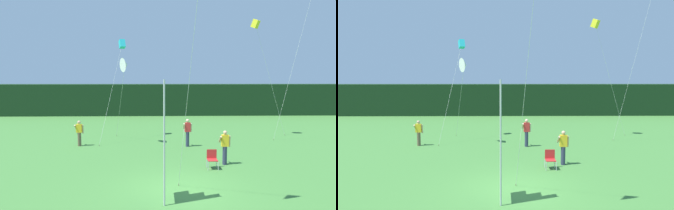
# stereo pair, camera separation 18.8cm
# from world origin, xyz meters

# --- Properties ---
(ground_plane) EXTENTS (120.00, 120.00, 0.00)m
(ground_plane) POSITION_xyz_m (0.00, 0.00, 0.00)
(ground_plane) COLOR #3D7533
(distant_treeline) EXTENTS (80.00, 2.40, 3.48)m
(distant_treeline) POSITION_xyz_m (0.00, 22.78, 1.74)
(distant_treeline) COLOR black
(distant_treeline) RESTS_ON ground
(banner_flag) EXTENTS (0.06, 1.03, 4.33)m
(banner_flag) POSITION_xyz_m (-0.58, -1.10, 2.07)
(banner_flag) COLOR #B7B7BC
(banner_flag) RESTS_ON ground
(person_near_banner) EXTENTS (0.55, 0.48, 1.73)m
(person_near_banner) POSITION_xyz_m (2.51, 3.35, 0.92)
(person_near_banner) COLOR #2D334C
(person_near_banner) RESTS_ON ground
(person_mid_field) EXTENTS (0.55, 0.48, 1.74)m
(person_mid_field) POSITION_xyz_m (0.99, 7.27, 0.93)
(person_mid_field) COLOR #2D334C
(person_mid_field) RESTS_ON ground
(person_far_left) EXTENTS (0.55, 0.48, 1.62)m
(person_far_left) POSITION_xyz_m (-5.85, 7.59, 0.86)
(person_far_left) COLOR brown
(person_far_left) RESTS_ON ground
(folding_chair) EXTENTS (0.51, 0.51, 0.89)m
(folding_chair) POSITION_xyz_m (1.77, 2.76, 0.51)
(folding_chair) COLOR #BCBCC1
(folding_chair) RESTS_ON ground
(kite_cyan_box_0) EXTENTS (1.50, 3.13, 7.01)m
(kite_cyan_box_0) POSITION_xyz_m (-3.41, 10.31, 6.63)
(kite_cyan_box_0) COLOR brown
(kite_cyan_box_0) RESTS_ON ground
(kite_white_delta_1) EXTENTS (1.43, 3.31, 5.59)m
(kite_white_delta_1) POSITION_xyz_m (-2.95, 7.95, 5.11)
(kite_white_delta_1) COLOR brown
(kite_white_delta_1) RESTS_ON ground
(kite_yellow_box_2) EXTENTS (2.94, 0.82, 8.42)m
(kite_yellow_box_2) POSITION_xyz_m (6.03, 10.17, 8.02)
(kite_yellow_box_2) COLOR brown
(kite_yellow_box_2) RESTS_ON ground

